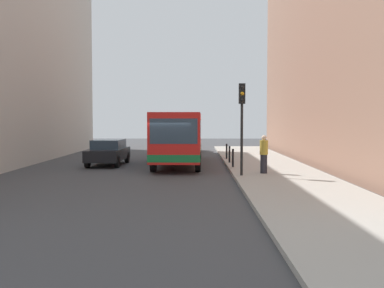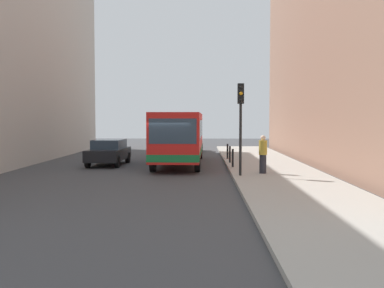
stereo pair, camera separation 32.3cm
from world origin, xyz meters
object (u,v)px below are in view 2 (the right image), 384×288
car_behind_bus (190,142)px  bus (180,135)px  bollard_near (233,158)px  bollard_mid (230,154)px  car_beside_bus (109,152)px  traffic_light (241,112)px  bollard_far (227,151)px  pedestrian_near_signal (263,154)px

car_behind_bus → bus: bearing=92.8°
bollard_near → bollard_mid: bearing=90.0°
car_beside_bus → bollard_mid: size_ratio=4.69×
traffic_light → bollard_far: size_ratio=4.32×
traffic_light → bollard_mid: (-0.10, 6.20, -2.38)m
traffic_light → bollard_near: (-0.10, 3.67, -2.38)m
car_beside_bus → car_behind_bus: size_ratio=0.98×
traffic_light → bollard_near: size_ratio=4.32×
bollard_near → pedestrian_near_signal: pedestrian_near_signal is taller
bollard_far → car_behind_bus: bearing=107.8°
car_beside_bus → pedestrian_near_signal: (8.23, -5.25, 0.26)m
pedestrian_near_signal → bollard_mid: bearing=-46.8°
bollard_near → pedestrian_near_signal: bearing=-66.9°
car_behind_bus → bollard_near: (2.62, -13.20, -0.16)m
bus → bollard_near: bus is taller
bus → pedestrian_near_signal: bearing=125.9°
bus → traffic_light: traffic_light is taller
car_behind_bus → bollard_mid: (2.62, -10.67, -0.16)m
bus → bollard_mid: (2.92, -0.52, -1.10)m
traffic_light → car_behind_bus: bearing=99.1°
bus → traffic_light: size_ratio=2.70×
bollard_near → bollard_far: same height
bollard_near → traffic_light: bearing=-88.4°
bollard_near → pedestrian_near_signal: (1.21, -2.84, 0.41)m
traffic_light → bollard_far: bearing=90.7°
car_behind_bus → bollard_near: bearing=105.7°
traffic_light → bollard_near: 4.38m
car_beside_bus → traffic_light: 9.62m
car_beside_bus → car_behind_bus: (4.40, 10.79, 0.00)m
car_behind_bus → pedestrian_near_signal: pedestrian_near_signal is taller
pedestrian_near_signal → traffic_light: bearing=67.1°
bollard_mid → bollard_far: same height
car_behind_bus → traffic_light: traffic_light is taller
car_beside_bus → traffic_light: size_ratio=1.09×
car_beside_bus → bus: bearing=-169.2°
bollard_near → bollard_far: bearing=90.0°
car_beside_bus → bollard_far: 7.50m
bollard_far → car_beside_bus: bearing=-159.3°
bollard_mid → pedestrian_near_signal: size_ratio=0.54×
car_behind_bus → bollard_far: car_behind_bus is taller
car_beside_bus → bollard_far: car_beside_bus is taller
pedestrian_near_signal → car_behind_bus: bearing=-46.1°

